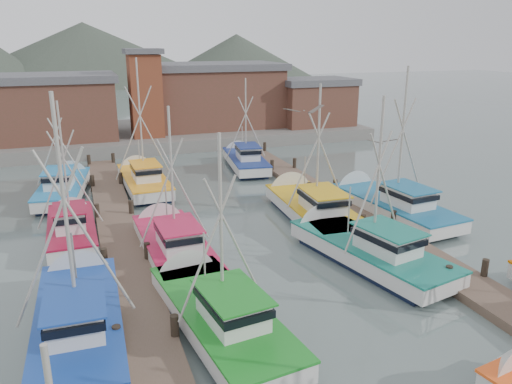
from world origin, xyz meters
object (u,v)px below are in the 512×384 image
object	(u,v)px
lookout_tower	(145,93)
boat_4	(216,311)
boat_12	(143,179)
boat_8	(172,244)

from	to	relation	value
lookout_tower	boat_4	xyz separation A→B (m)	(-2.30, -34.31, -4.87)
boat_4	boat_12	world-z (taller)	boat_12
lookout_tower	boat_12	xyz separation A→B (m)	(-2.45, -14.50, -4.86)
boat_8	boat_12	world-z (taller)	boat_12
boat_4	boat_8	size ratio (longest dim) A/B	1.05
boat_8	boat_12	bearing A→B (deg)	87.00
boat_4	boat_12	xyz separation A→B (m)	(-0.15, 19.81, 0.01)
boat_4	boat_12	bearing A→B (deg)	83.10
boat_4	lookout_tower	bearing A→B (deg)	78.82
boat_8	boat_4	bearing A→B (deg)	-89.34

